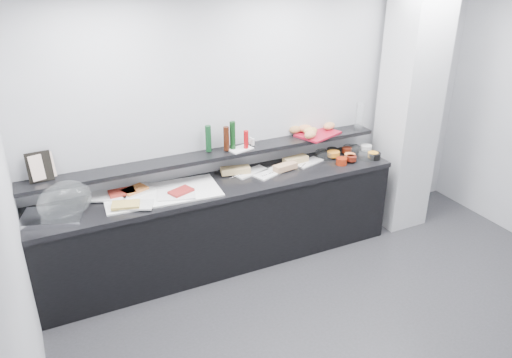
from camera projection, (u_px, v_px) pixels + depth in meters
name	position (u px, v px, depth m)	size (l,w,h in m)	color
ground	(382.00, 347.00, 4.09)	(5.00, 5.00, 0.00)	#2D2D30
back_wall	(272.00, 120.00, 5.15)	(5.00, 0.02, 2.70)	#B4B7BC
column	(409.00, 110.00, 5.45)	(0.50, 0.50, 2.70)	silver
buffet_cabinet	(223.00, 226.00, 5.02)	(3.60, 0.60, 0.85)	black
counter_top	(222.00, 186.00, 4.83)	(3.62, 0.62, 0.05)	black
wall_shelf	(214.00, 155.00, 4.86)	(3.60, 0.25, 0.04)	black
cloche_base	(53.00, 217.00, 4.18)	(0.50, 0.33, 0.04)	silver
cloche_dome	(65.00, 201.00, 4.21)	(0.48, 0.31, 0.34)	white
linen_runner	(162.00, 193.00, 4.60)	(1.05, 0.50, 0.01)	white
platter_meat_a	(109.00, 196.00, 4.53)	(0.33, 0.22, 0.01)	white
food_meat_a	(122.00, 192.00, 4.55)	(0.23, 0.15, 0.02)	maroon
platter_salmon	(136.00, 190.00, 4.63)	(0.32, 0.21, 0.01)	silver
food_salmon	(135.00, 189.00, 4.60)	(0.22, 0.14, 0.02)	orange
platter_cheese	(137.00, 205.00, 4.37)	(0.29, 0.19, 0.01)	silver
food_cheese	(126.00, 205.00, 4.33)	(0.24, 0.15, 0.02)	gold
platter_meat_b	(177.00, 195.00, 4.55)	(0.34, 0.23, 0.01)	white
food_meat_b	(181.00, 191.00, 4.57)	(0.21, 0.14, 0.02)	maroon
sandwich_plate_left	(251.00, 172.00, 5.04)	(0.36, 0.16, 0.01)	white
sandwich_food_left	(235.00, 170.00, 4.99)	(0.29, 0.11, 0.06)	tan
tongs_left	(236.00, 176.00, 4.92)	(0.01, 0.01, 0.16)	silver
sandwich_plate_mid	(271.00, 172.00, 5.03)	(0.38, 0.16, 0.01)	white
sandwich_food_mid	(285.00, 167.00, 5.07)	(0.25, 0.10, 0.06)	tan
tongs_mid	(267.00, 174.00, 4.96)	(0.01, 0.01, 0.16)	#A9ABB0
sandwich_plate_right	(309.00, 162.00, 5.26)	(0.33, 0.14, 0.01)	white
sandwich_food_right	(296.00, 160.00, 5.24)	(0.27, 0.10, 0.06)	tan
tongs_right	(303.00, 166.00, 5.16)	(0.01, 0.01, 0.16)	#ACAEB3
bowl_glass_fruit	(324.00, 155.00, 5.39)	(0.19, 0.19, 0.07)	white
fill_glass_fruit	(333.00, 154.00, 5.38)	(0.14, 0.14, 0.05)	orange
bowl_black_jam	(332.00, 152.00, 5.47)	(0.12, 0.12, 0.07)	black
fill_black_jam	(347.00, 150.00, 5.48)	(0.11, 0.11, 0.05)	#51180B
bowl_glass_cream	(351.00, 150.00, 5.52)	(0.19, 0.19, 0.07)	white
fill_glass_cream	(366.00, 147.00, 5.55)	(0.13, 0.13, 0.05)	silver
bowl_red_jam	(342.00, 161.00, 5.22)	(0.12, 0.12, 0.07)	maroon
fill_red_jam	(351.00, 158.00, 5.27)	(0.10, 0.10, 0.05)	#52150B
bowl_glass_salmon	(367.00, 156.00, 5.35)	(0.18, 0.18, 0.07)	white
fill_glass_salmon	(350.00, 156.00, 5.32)	(0.12, 0.12, 0.05)	orange
bowl_black_fruit	(374.00, 156.00, 5.36)	(0.13, 0.13, 0.07)	black
fill_black_fruit	(373.00, 155.00, 5.36)	(0.11, 0.11, 0.05)	orange
framed_print	(39.00, 167.00, 4.23)	(0.20, 0.02, 0.26)	black
print_art	(42.00, 167.00, 4.24)	(0.20, 0.00, 0.22)	beige
condiment_tray	(240.00, 149.00, 4.94)	(0.24, 0.14, 0.01)	white
bottle_green_a	(208.00, 139.00, 4.82)	(0.06, 0.06, 0.26)	#103B1C
bottle_brown	(226.00, 139.00, 4.85)	(0.06, 0.06, 0.24)	#37150A
bottle_green_b	(233.00, 135.00, 4.88)	(0.06, 0.06, 0.28)	black
bottle_hot	(246.00, 139.00, 4.91)	(0.05, 0.05, 0.18)	#AA0C11
shaker_salt	(253.00, 142.00, 5.00)	(0.03, 0.03, 0.07)	silver
shaker_pepper	(250.00, 141.00, 5.04)	(0.03, 0.03, 0.07)	white
bread_tray	(318.00, 134.00, 5.32)	(0.44, 0.31, 0.02)	maroon
bread_roll_nw	(295.00, 130.00, 5.29)	(0.13, 0.08, 0.08)	#AB7641
bread_roll_n	(305.00, 128.00, 5.33)	(0.16, 0.10, 0.08)	#CC7E4E
bread_roll_ne	(329.00, 126.00, 5.40)	(0.15, 0.10, 0.08)	#CA844D
bread_roll_s	(310.00, 135.00, 5.16)	(0.16, 0.10, 0.08)	#BC7B47
bread_roll_midw	(310.00, 131.00, 5.25)	(0.14, 0.09, 0.08)	tan
bread_roll_mide	(312.00, 131.00, 5.26)	(0.12, 0.08, 0.08)	#B48844
carafe	(359.00, 116.00, 5.42)	(0.10, 0.10, 0.30)	white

